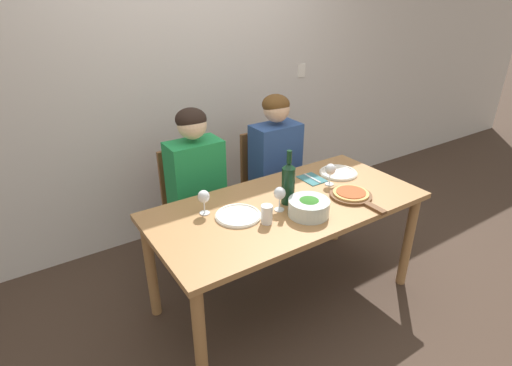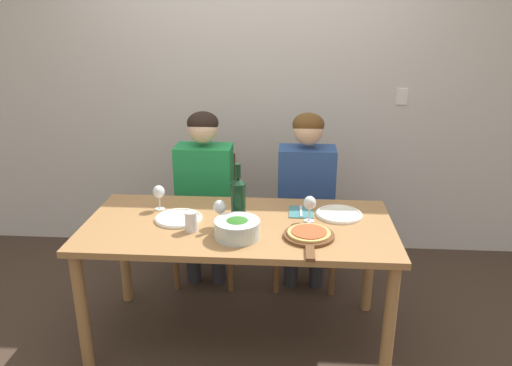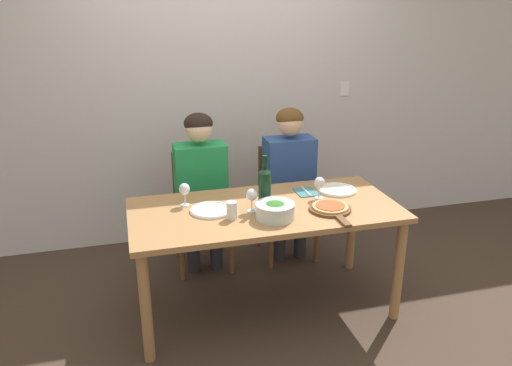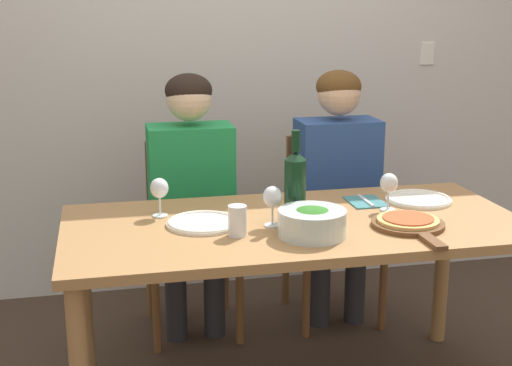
% 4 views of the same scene
% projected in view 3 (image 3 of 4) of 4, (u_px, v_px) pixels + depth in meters
% --- Properties ---
extents(ground_plane, '(40.00, 40.00, 0.00)m').
position_uv_depth(ground_plane, '(264.00, 306.00, 3.44)').
color(ground_plane, '#3D2D23').
extents(back_wall, '(10.00, 0.06, 2.70)m').
position_uv_depth(back_wall, '(222.00, 82.00, 4.14)').
color(back_wall, silver).
rests_on(back_wall, ground).
extents(dining_table, '(1.72, 0.81, 0.74)m').
position_uv_depth(dining_table, '(265.00, 220.00, 3.22)').
color(dining_table, '#9E7042').
rests_on(dining_table, ground).
extents(chair_left, '(0.42, 0.42, 0.89)m').
position_uv_depth(chair_left, '(200.00, 204.00, 3.90)').
color(chair_left, brown).
rests_on(chair_left, ground).
extents(chair_right, '(0.42, 0.42, 0.89)m').
position_uv_depth(chair_right, '(285.00, 196.00, 4.07)').
color(chair_right, brown).
rests_on(chair_right, ground).
extents(person_woman, '(0.47, 0.51, 1.23)m').
position_uv_depth(person_woman, '(201.00, 178.00, 3.71)').
color(person_woman, '#28282D').
rests_on(person_woman, ground).
extents(person_man, '(0.47, 0.51, 1.23)m').
position_uv_depth(person_man, '(290.00, 171.00, 3.88)').
color(person_man, '#28282D').
rests_on(person_man, ground).
extents(wine_bottle, '(0.08, 0.08, 0.34)m').
position_uv_depth(wine_bottle, '(265.00, 187.00, 3.15)').
color(wine_bottle, black).
rests_on(wine_bottle, dining_table).
extents(broccoli_bowl, '(0.24, 0.24, 0.10)m').
position_uv_depth(broccoli_bowl, '(275.00, 211.00, 3.02)').
color(broccoli_bowl, silver).
rests_on(broccoli_bowl, dining_table).
extents(dinner_plate_left, '(0.27, 0.27, 0.02)m').
position_uv_depth(dinner_plate_left, '(211.00, 210.00, 3.13)').
color(dinner_plate_left, silver).
rests_on(dinner_plate_left, dining_table).
extents(dinner_plate_right, '(0.27, 0.27, 0.02)m').
position_uv_depth(dinner_plate_right, '(337.00, 190.00, 3.46)').
color(dinner_plate_right, silver).
rests_on(dinner_plate_right, dining_table).
extents(pizza_on_board, '(0.27, 0.41, 0.04)m').
position_uv_depth(pizza_on_board, '(331.00, 208.00, 3.14)').
color(pizza_on_board, brown).
rests_on(pizza_on_board, dining_table).
extents(wine_glass_left, '(0.07, 0.07, 0.15)m').
position_uv_depth(wine_glass_left, '(184.00, 190.00, 3.19)').
color(wine_glass_left, silver).
rests_on(wine_glass_left, dining_table).
extents(wine_glass_right, '(0.07, 0.07, 0.15)m').
position_uv_depth(wine_glass_right, '(319.00, 184.00, 3.30)').
color(wine_glass_right, silver).
rests_on(wine_glass_right, dining_table).
extents(wine_glass_centre, '(0.07, 0.07, 0.15)m').
position_uv_depth(wine_glass_centre, '(252.00, 196.00, 3.10)').
color(wine_glass_centre, silver).
rests_on(wine_glass_centre, dining_table).
extents(water_tumbler, '(0.07, 0.07, 0.11)m').
position_uv_depth(water_tumbler, '(232.00, 210.00, 3.01)').
color(water_tumbler, silver).
rests_on(water_tumbler, dining_table).
extents(fork_on_napkin, '(0.14, 0.18, 0.01)m').
position_uv_depth(fork_on_napkin, '(306.00, 192.00, 3.44)').
color(fork_on_napkin, '#387075').
rests_on(fork_on_napkin, dining_table).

